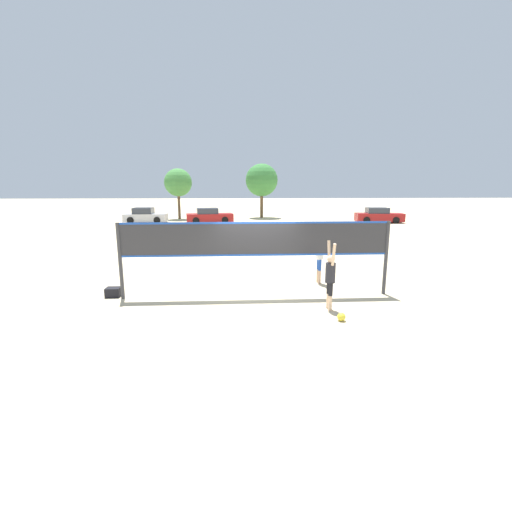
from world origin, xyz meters
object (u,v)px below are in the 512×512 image
(parked_car_mid, at_px, (209,216))
(tree_left_cluster, at_px, (262,180))
(tree_right_cluster, at_px, (178,183))
(parked_car_near, at_px, (379,216))
(player_blocker, at_px, (320,252))
(volleyball_net, at_px, (256,244))
(volleyball, at_px, (341,317))
(gear_bag, at_px, (113,292))
(parked_car_far, at_px, (145,216))
(player_spiker, at_px, (330,275))

(parked_car_mid, xyz_separation_m, tree_left_cluster, (5.58, 5.56, 3.57))
(tree_right_cluster, bearing_deg, parked_car_near, -14.05)
(player_blocker, bearing_deg, parked_car_mid, -165.66)
(volleyball_net, height_order, volleyball, volleyball_net)
(volleyball, xyz_separation_m, parked_car_mid, (-5.37, 25.65, 0.54))
(parked_car_mid, relative_size, tree_right_cluster, 0.87)
(player_blocker, xyz_separation_m, tree_right_cluster, (-9.20, 26.26, 2.77))
(tree_right_cluster, bearing_deg, player_blocker, -70.69)
(player_blocker, xyz_separation_m, gear_bag, (-6.91, -1.20, -1.01))
(tree_right_cluster, bearing_deg, parked_car_mid, -49.83)
(parked_car_near, relative_size, parked_car_far, 1.14)
(player_spiker, distance_m, parked_car_far, 27.82)
(player_spiker, relative_size, parked_car_near, 0.42)
(parked_car_far, distance_m, tree_left_cluster, 13.41)
(volleyball, bearing_deg, parked_car_far, 114.07)
(player_blocker, relative_size, tree_left_cluster, 0.36)
(player_blocker, bearing_deg, player_spiker, -7.42)
(volleyball_net, height_order, player_blocker, volleyball_net)
(volleyball_net, xyz_separation_m, player_blocker, (2.37, 1.41, -0.54))
(parked_car_mid, xyz_separation_m, tree_right_cluster, (-3.57, 4.23, 3.27))
(player_spiker, xyz_separation_m, parked_car_mid, (-5.27, 24.78, -0.37))
(parked_car_mid, height_order, tree_right_cluster, tree_right_cluster)
(gear_bag, height_order, parked_car_mid, parked_car_mid)
(player_spiker, distance_m, player_blocker, 2.78)
(player_blocker, relative_size, parked_car_far, 0.54)
(volleyball_net, bearing_deg, volleyball, -46.38)
(volleyball_net, xyz_separation_m, parked_car_near, (13.43, 22.60, -1.03))
(volleyball_net, xyz_separation_m, gear_bag, (-4.55, 0.21, -1.55))
(volleyball_net, height_order, parked_car_far, volleyball_net)
(parked_car_far, bearing_deg, gear_bag, -79.04)
(player_spiker, height_order, tree_right_cluster, tree_right_cluster)
(volleyball_net, height_order, tree_left_cluster, tree_left_cluster)
(parked_car_far, bearing_deg, tree_right_cluster, 52.60)
(volleyball, distance_m, parked_car_far, 28.65)
(volleyball_net, relative_size, gear_bag, 19.03)
(parked_car_mid, bearing_deg, volleyball_net, -91.47)
(parked_car_near, bearing_deg, player_spiker, -108.47)
(player_spiker, bearing_deg, tree_right_cluster, 16.96)
(gear_bag, bearing_deg, parked_car_mid, 86.84)
(volleyball_net, xyz_separation_m, parked_car_mid, (-3.26, 23.44, -1.05))
(tree_left_cluster, xyz_separation_m, tree_right_cluster, (-9.15, -1.33, -0.29))
(tree_left_cluster, bearing_deg, parked_car_mid, -135.10)
(player_spiker, xyz_separation_m, tree_right_cluster, (-8.85, 29.01, 2.90))
(tree_left_cluster, bearing_deg, tree_right_cluster, -171.75)
(volleyball_net, bearing_deg, player_blocker, 30.77)
(tree_left_cluster, relative_size, tree_right_cluster, 1.12)
(parked_car_mid, bearing_deg, player_blocker, -85.06)
(player_blocker, relative_size, volleyball, 10.11)
(volleyball, height_order, parked_car_far, parked_car_far)
(volleyball_net, relative_size, player_blocker, 3.88)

